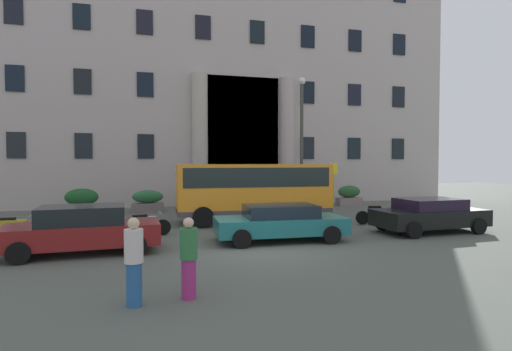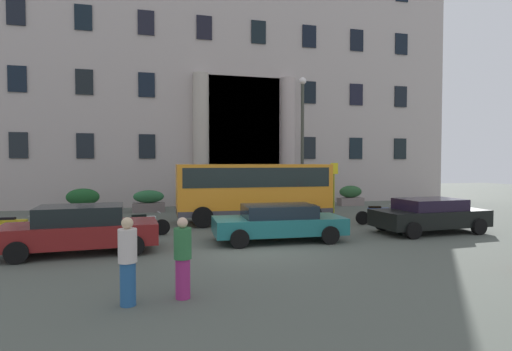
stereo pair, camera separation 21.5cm
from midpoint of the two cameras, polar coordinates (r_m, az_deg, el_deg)
ground_plane at (r=13.17m, az=-0.21°, el=-10.55°), size 80.00×64.00×0.12m
office_building_facade at (r=30.62m, az=-8.85°, el=12.65°), size 35.25×9.74×17.00m
orange_minibus at (r=18.54m, az=-0.72°, el=-1.71°), size 7.01×2.71×2.68m
bus_stop_sign at (r=22.25m, az=10.66°, el=-0.93°), size 0.44×0.08×2.73m
hedge_planter_entrance_right at (r=24.70m, az=5.30°, el=-3.11°), size 1.76×0.88×1.27m
hedge_planter_entrance_left at (r=23.18m, az=-23.80°, el=-3.48°), size 1.75×0.91×1.38m
hedge_planter_east at (r=23.69m, az=-4.92°, el=-3.01°), size 1.47×0.79×1.54m
hedge_planter_far_east at (r=23.08m, az=-15.40°, el=-3.60°), size 1.74×0.73×1.21m
hedge_planter_west at (r=26.39m, az=12.87°, el=-2.83°), size 1.60×0.71×1.27m
parked_sedan_second at (r=17.31m, az=23.12°, el=-5.14°), size 4.48×2.24×1.34m
parked_compact_extra at (r=13.42m, az=-23.86°, el=-6.99°), size 4.60×2.25×1.45m
parked_sedan_far at (r=14.25m, az=3.03°, el=-6.60°), size 4.64×2.21×1.28m
motorcycle_far_end at (r=16.72m, az=-31.75°, el=-6.36°), size 2.06×0.55×0.89m
scooter_by_planter at (r=18.75m, az=16.59°, el=-5.27°), size 2.05×0.64×0.89m
motorcycle_near_kerb at (r=15.64m, az=-16.05°, el=-6.71°), size 1.92×0.58×0.89m
pedestrian_child_trailing at (r=8.27m, az=-17.70°, el=-11.57°), size 0.36×0.36×1.72m
pedestrian_man_red_shirt at (r=8.44m, az=-10.29°, el=-11.46°), size 0.36×0.36×1.66m
lamppost_plaza_centre at (r=22.45m, az=6.24°, el=5.92°), size 0.40×0.40×7.45m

